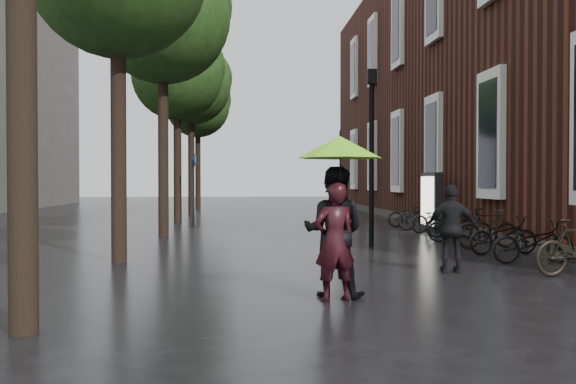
{
  "coord_description": "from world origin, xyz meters",
  "views": [
    {
      "loc": [
        -1.63,
        -5.96,
        1.7
      ],
      "look_at": [
        -0.71,
        5.13,
        1.5
      ],
      "focal_mm": 38.0,
      "sensor_mm": 36.0,
      "label": 1
    }
  ],
  "objects": [
    {
      "name": "ground",
      "position": [
        0.0,
        0.0,
        0.0
      ],
      "size": [
        120.0,
        120.0,
        0.0
      ],
      "primitive_type": "plane",
      "color": "black"
    },
    {
      "name": "brick_building",
      "position": [
        10.47,
        19.46,
        5.99
      ],
      "size": [
        10.2,
        33.2,
        12.0
      ],
      "color": "#38160F",
      "rests_on": "ground"
    },
    {
      "name": "street_trees",
      "position": [
        -3.99,
        15.91,
        6.34
      ],
      "size": [
        4.33,
        34.03,
        8.91
      ],
      "color": "black",
      "rests_on": "ground"
    },
    {
      "name": "person_burgundy",
      "position": [
        -0.25,
        2.56,
        0.84
      ],
      "size": [
        0.69,
        0.53,
        1.68
      ],
      "primitive_type": "imported",
      "rotation": [
        0.0,
        0.0,
        3.37
      ],
      "color": "black",
      "rests_on": "ground"
    },
    {
      "name": "person_black",
      "position": [
        -0.22,
        2.86,
        0.96
      ],
      "size": [
        1.11,
        0.98,
        1.91
      ],
      "primitive_type": "imported",
      "rotation": [
        0.0,
        0.0,
        2.82
      ],
      "color": "black",
      "rests_on": "ground"
    },
    {
      "name": "lime_umbrella",
      "position": [
        -0.16,
        2.65,
        2.18
      ],
      "size": [
        1.23,
        1.23,
        1.81
      ],
      "rotation": [
        0.0,
        0.0,
        0.13
      ],
      "color": "black",
      "rests_on": "ground"
    },
    {
      "name": "pedestrian_walking",
      "position": [
        2.34,
        5.01,
        0.82
      ],
      "size": [
        1.02,
        0.57,
        1.64
      ],
      "primitive_type": "imported",
      "rotation": [
        0.0,
        0.0,
        2.95
      ],
      "color": "black",
      "rests_on": "ground"
    },
    {
      "name": "parked_bicycles",
      "position": [
        4.59,
        10.19,
        0.47
      ],
      "size": [
        2.19,
        12.24,
        1.03
      ],
      "color": "black",
      "rests_on": "ground"
    },
    {
      "name": "ad_lightbox",
      "position": [
        4.78,
        13.74,
        0.99
      ],
      "size": [
        0.3,
        1.31,
        1.98
      ],
      "rotation": [
        0.0,
        0.0,
        0.04
      ],
      "color": "black",
      "rests_on": "ground"
    },
    {
      "name": "lamp_post",
      "position": [
        1.8,
        9.44,
        2.76
      ],
      "size": [
        0.23,
        0.23,
        4.55
      ],
      "rotation": [
        0.0,
        0.0,
        -0.08
      ],
      "color": "black",
      "rests_on": "ground"
    },
    {
      "name": "cycle_sign",
      "position": [
        -3.34,
        18.16,
        1.84
      ],
      "size": [
        0.15,
        0.5,
        2.78
      ],
      "rotation": [
        0.0,
        0.0,
        -0.06
      ],
      "color": "#262628",
      "rests_on": "ground"
    }
  ]
}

